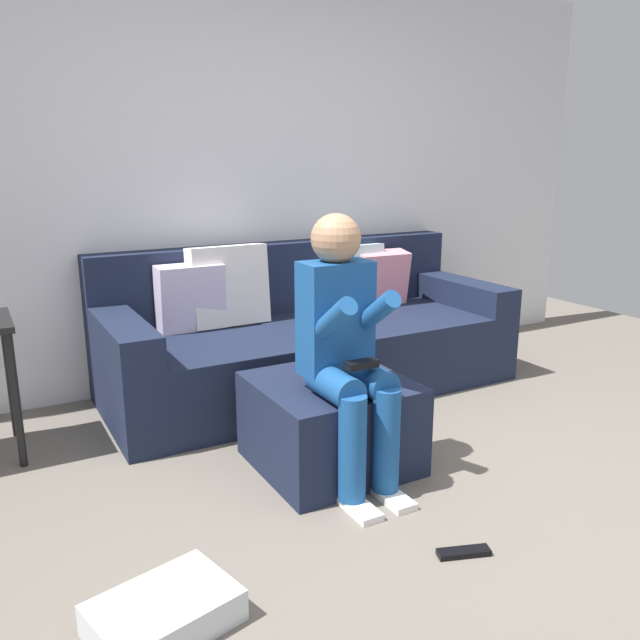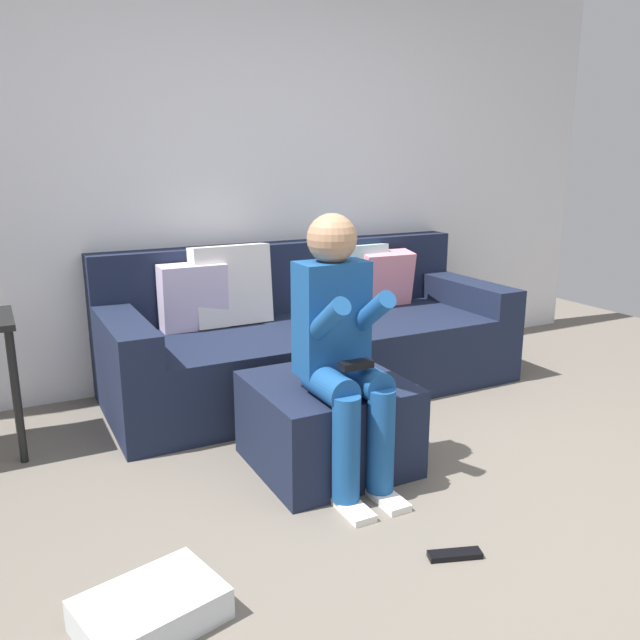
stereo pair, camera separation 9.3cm
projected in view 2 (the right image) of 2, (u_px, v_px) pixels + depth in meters
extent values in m
plane|color=#6B6359|center=(483.00, 538.00, 2.45)|extent=(7.20, 7.20, 0.00)
cube|color=silver|center=(252.00, 176.00, 4.10)|extent=(5.54, 0.10, 2.58)
cube|color=#192138|center=(314.00, 356.00, 3.98)|extent=(2.49, 0.98, 0.42)
cube|color=#192138|center=(287.00, 276.00, 4.21)|extent=(2.49, 0.18, 0.45)
cube|color=#192138|center=(122.00, 332.00, 3.39)|extent=(0.21, 0.98, 0.17)
cube|color=#192138|center=(462.00, 292.00, 4.41)|extent=(0.21, 0.98, 0.17)
cube|color=silver|center=(193.00, 297.00, 3.76)|extent=(0.38, 0.17, 0.39)
cube|color=white|center=(231.00, 285.00, 3.87)|extent=(0.48, 0.20, 0.49)
cube|color=pink|center=(385.00, 279.00, 4.37)|extent=(0.38, 0.22, 0.38)
cube|color=silver|center=(359.00, 277.00, 4.29)|extent=(0.43, 0.18, 0.43)
cube|color=#192138|center=(327.00, 423.00, 2.99)|extent=(0.67, 0.66, 0.41)
cube|color=#194C8C|center=(331.00, 318.00, 2.78)|extent=(0.30, 0.18, 0.50)
sphere|color=tan|center=(332.00, 239.00, 2.69)|extent=(0.21, 0.21, 0.21)
cylinder|color=#194C8C|center=(330.00, 386.00, 2.68)|extent=(0.14, 0.28, 0.14)
cylinder|color=#194C8C|center=(346.00, 449.00, 2.62)|extent=(0.12, 0.12, 0.45)
cube|color=white|center=(353.00, 509.00, 2.62)|extent=(0.10, 0.22, 0.03)
cylinder|color=#194C8C|center=(323.00, 324.00, 2.61)|extent=(0.08, 0.35, 0.28)
cylinder|color=#194C8C|center=(364.00, 379.00, 2.76)|extent=(0.14, 0.28, 0.14)
cylinder|color=#194C8C|center=(381.00, 441.00, 2.69)|extent=(0.12, 0.12, 0.45)
cube|color=white|center=(387.00, 499.00, 2.70)|extent=(0.10, 0.22, 0.03)
cylinder|color=#194C8C|center=(368.00, 316.00, 2.72)|extent=(0.08, 0.34, 0.27)
cube|color=black|center=(356.00, 365.00, 2.63)|extent=(0.14, 0.06, 0.03)
cube|color=silver|center=(150.00, 610.00, 1.98)|extent=(0.48, 0.39, 0.11)
cylinder|color=black|center=(17.00, 398.00, 2.98)|extent=(0.04, 0.04, 0.65)
cylinder|color=black|center=(13.00, 374.00, 3.32)|extent=(0.04, 0.04, 0.65)
cube|color=black|center=(455.00, 555.00, 2.33)|extent=(0.20, 0.12, 0.02)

